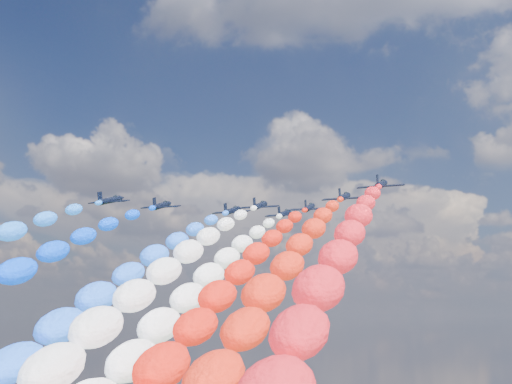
% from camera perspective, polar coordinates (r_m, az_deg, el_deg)
% --- Properties ---
extents(jet_0, '(8.34, 11.23, 5.11)m').
position_cam_1_polar(jet_0, '(134.58, -12.33, -0.70)').
color(jet_0, black).
extents(jet_1, '(8.46, 11.32, 5.11)m').
position_cam_1_polar(jet_1, '(139.08, -8.05, -1.15)').
color(jet_1, black).
extents(jet_2, '(8.57, 11.40, 5.11)m').
position_cam_1_polar(jet_2, '(144.53, -2.05, -1.60)').
color(jet_2, black).
extents(trail_2, '(6.09, 115.48, 52.97)m').
position_cam_1_polar(trail_2, '(88.98, -14.79, -11.63)').
color(trail_2, '#2365FF').
extents(jet_3, '(8.09, 11.05, 5.11)m').
position_cam_1_polar(jet_3, '(137.73, 0.33, -1.16)').
color(jet_3, black).
extents(trail_3, '(6.09, 115.48, 52.97)m').
position_cam_1_polar(trail_3, '(81.01, -11.85, -11.89)').
color(trail_3, white).
extents(jet_4, '(8.50, 11.35, 5.11)m').
position_cam_1_polar(jet_4, '(148.93, 2.42, -1.86)').
color(jet_4, black).
extents(trail_4, '(6.09, 115.48, 52.97)m').
position_cam_1_polar(trail_4, '(91.20, -6.94, -11.86)').
color(trail_4, white).
extents(jet_5, '(8.25, 11.17, 5.11)m').
position_cam_1_polar(jet_5, '(140.88, 4.56, -1.34)').
color(jet_5, black).
extents(trail_5, '(6.09, 115.48, 52.97)m').
position_cam_1_polar(trail_5, '(82.31, -4.18, -12.06)').
color(trail_5, red).
extents(jet_6, '(8.51, 11.35, 5.11)m').
position_cam_1_polar(jet_6, '(128.95, 7.52, -0.43)').
color(jet_6, black).
extents(trail_6, '(6.09, 115.48, 52.97)m').
position_cam_1_polar(trail_6, '(69.33, -0.17, -12.38)').
color(trail_6, red).
extents(jet_7, '(8.56, 11.39, 5.11)m').
position_cam_1_polar(jet_7, '(117.79, 10.64, 0.62)').
color(jet_7, black).
extents(trail_7, '(6.09, 115.48, 52.97)m').
position_cam_1_polar(trail_7, '(57.24, 4.79, -12.74)').
color(trail_7, red).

